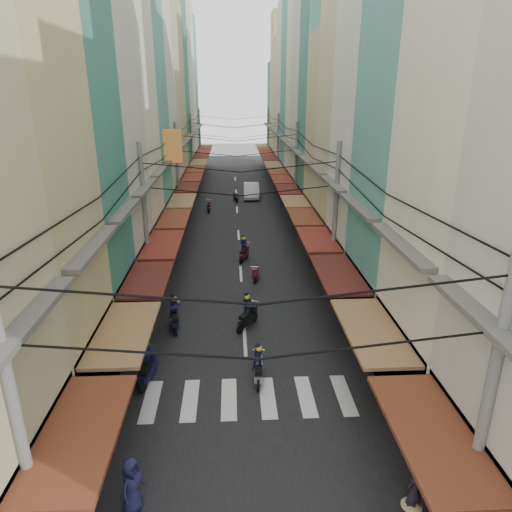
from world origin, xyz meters
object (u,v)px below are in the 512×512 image
object	(u,v)px
traffic_sign	(370,282)
white_car	(251,198)
bicycle	(378,294)
market_umbrella	(449,375)

from	to	relation	value
traffic_sign	white_car	bearing A→B (deg)	98.87
bicycle	market_umbrella	xyz separation A→B (m)	(-1.12, -10.44, 1.93)
white_car	bicycle	world-z (taller)	white_car
white_car	market_umbrella	world-z (taller)	market_umbrella
white_car	traffic_sign	distance (m)	28.16
traffic_sign	market_umbrella	bearing A→B (deg)	-86.24
white_car	bicycle	distance (m)	25.18
white_car	bicycle	xyz separation A→B (m)	(5.92, -24.48, 0.00)
white_car	traffic_sign	xyz separation A→B (m)	(4.33, -27.74, 2.10)
market_umbrella	traffic_sign	distance (m)	7.20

